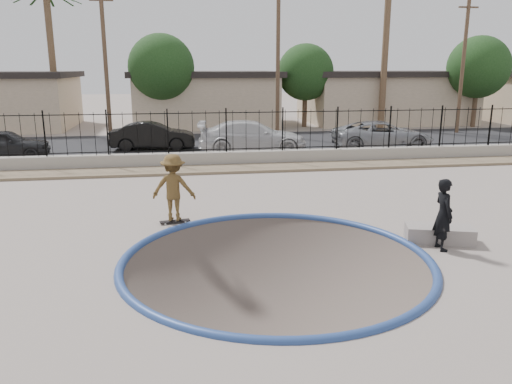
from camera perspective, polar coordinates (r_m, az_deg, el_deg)
The scene contains 25 objects.
ground at distance 23.95m, azimuth -3.73°, elevation 1.26°, with size 120.00×120.00×2.20m, color gray.
bowl_pit at distance 11.28m, azimuth 2.33°, elevation -7.83°, with size 6.84×6.84×1.80m, color #4C423A, non-canonical shape.
coping_ring at distance 11.28m, azimuth 2.33°, elevation -7.83°, with size 7.04×7.04×0.20m, color navy.
rock_strip at distance 20.98m, azimuth -3.07°, elevation 2.66°, with size 42.00×1.60×0.11m, color #857457.
retaining_wall at distance 22.01m, azimuth -3.38°, elevation 3.84°, with size 42.00×0.45×0.60m, color gray.
fence at distance 21.83m, azimuth -3.42°, elevation 6.95°, with size 40.00×0.04×1.80m.
street at distance 28.64m, azimuth -4.69°, elevation 5.64°, with size 90.00×8.00×0.04m, color black.
house_center at distance 37.88m, azimuth -5.86°, elevation 10.65°, with size 10.60×8.60×3.90m.
house_east at distance 41.10m, azimuth 14.38°, elevation 10.55°, with size 12.60×8.60×3.90m.
palm_mid at distance 36.22m, azimuth -22.57°, elevation 17.00°, with size 2.30×2.30×9.30m.
palm_right at distance 36.24m, azimuth 14.76°, elevation 18.60°, with size 2.30×2.30×10.30m.
utility_pole_left at distance 30.52m, azimuth -16.85°, elevation 14.45°, with size 1.70×0.24×9.00m.
utility_pole_mid at distance 30.87m, azimuth 2.53°, elevation 15.47°, with size 1.70×0.24×9.50m.
utility_pole_right at distance 35.24m, azimuth 22.63°, elevation 13.86°, with size 1.70×0.24×9.00m.
street_tree_left at distance 34.27m, azimuth -10.78°, elevation 13.83°, with size 4.32×4.32×6.36m.
street_tree_mid at distance 36.41m, azimuth 5.68°, elevation 13.45°, with size 3.96×3.96×5.83m.
street_tree_right at distance 39.37m, azimuth 24.09°, elevation 12.89°, with size 4.32×4.32×6.36m.
skater at distance 13.80m, azimuth -9.39°, elevation 0.12°, with size 1.19×0.68×1.84m, color brown.
skateboard at distance 14.03m, azimuth -9.25°, elevation -3.30°, with size 0.85×0.34×0.07m.
videographer at distance 12.47m, azimuth 20.63°, elevation -2.43°, with size 0.63×0.41×1.72m, color black.
concrete_ledge at distance 13.18m, azimuth 20.21°, elevation -4.52°, with size 1.60×0.70×0.40m, color gray.
car_a at distance 26.18m, azimuth -26.86°, elevation 4.93°, with size 1.62×4.04×1.38m, color black.
car_b at distance 26.52m, azimuth -11.71°, elevation 6.30°, with size 1.50×4.30×1.42m, color black.
car_c at distance 25.16m, azimuth -0.41°, elevation 6.36°, with size 2.20×5.40×1.57m, color silver.
car_d at distance 27.05m, azimuth 14.25°, elevation 6.34°, with size 2.39×5.19×1.44m, color gray.
Camera 1 is at (-2.07, -11.26, 4.21)m, focal length 35.00 mm.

